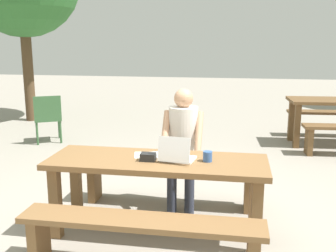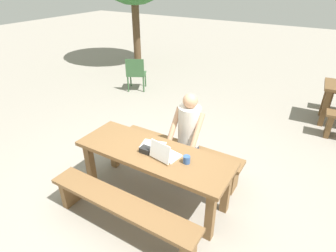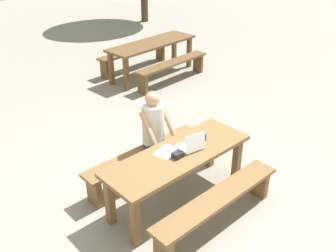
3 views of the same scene
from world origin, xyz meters
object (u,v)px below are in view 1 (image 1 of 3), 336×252
object	(u,v)px
small_pouch	(148,157)
coffee_mug	(208,156)
laptop	(177,155)
plastic_chair	(48,118)
picnic_table_front	(157,171)
person_seated	(183,140)

from	to	relation	value
small_pouch	coffee_mug	world-z (taller)	coffee_mug
laptop	plastic_chair	size ratio (longest dim) A/B	0.39
small_pouch	coffee_mug	distance (m)	0.52
picnic_table_front	plastic_chair	world-z (taller)	plastic_chair
picnic_table_front	person_seated	size ratio (longest dim) A/B	1.55
laptop	coffee_mug	world-z (taller)	laptop
plastic_chair	picnic_table_front	bearing A→B (deg)	101.77
laptop	person_seated	bearing A→B (deg)	-77.86
laptop	coffee_mug	xyz separation A→B (m)	(0.27, 0.05, -0.01)
laptop	plastic_chair	bearing A→B (deg)	-38.63
coffee_mug	plastic_chair	xyz separation A→B (m)	(-2.91, 2.90, -0.31)
picnic_table_front	coffee_mug	world-z (taller)	coffee_mug
coffee_mug	small_pouch	bearing A→B (deg)	-172.74
plastic_chair	laptop	bearing A→B (deg)	103.42
coffee_mug	plastic_chair	bearing A→B (deg)	135.12
picnic_table_front	laptop	bearing A→B (deg)	-11.34
small_pouch	laptop	bearing A→B (deg)	4.29
picnic_table_front	laptop	world-z (taller)	laptop
small_pouch	plastic_chair	size ratio (longest dim) A/B	0.16
person_seated	plastic_chair	distance (m)	3.49
picnic_table_front	person_seated	distance (m)	0.64
plastic_chair	small_pouch	bearing A→B (deg)	100.45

